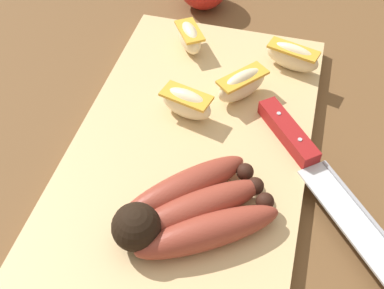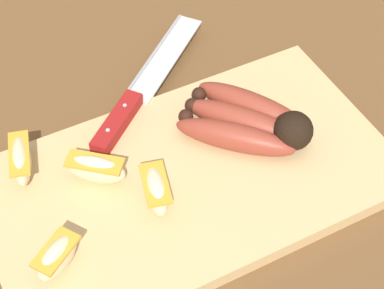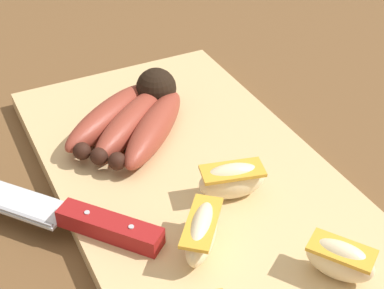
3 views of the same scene
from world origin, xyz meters
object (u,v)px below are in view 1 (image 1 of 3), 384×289
(apple_wedge_far, at_px, (190,37))
(apple_wedge_extra, at_px, (292,57))
(chefs_knife, at_px, (311,163))
(apple_wedge_middle, at_px, (183,102))
(apple_wedge_near, at_px, (242,85))
(banana_bunch, at_px, (188,211))

(apple_wedge_far, xyz_separation_m, apple_wedge_extra, (0.01, 0.14, 0.00))
(chefs_knife, height_order, apple_wedge_extra, apple_wedge_extra)
(apple_wedge_far, relative_size, apple_wedge_extra, 0.82)
(apple_wedge_middle, distance_m, apple_wedge_extra, 0.17)
(apple_wedge_near, xyz_separation_m, apple_wedge_extra, (-0.07, 0.05, -0.00))
(apple_wedge_near, distance_m, apple_wedge_extra, 0.09)
(banana_bunch, height_order, apple_wedge_far, banana_bunch)
(apple_wedge_extra, bearing_deg, apple_wedge_middle, -43.94)
(banana_bunch, distance_m, apple_wedge_far, 0.28)
(apple_wedge_near, height_order, apple_wedge_far, apple_wedge_near)
(apple_wedge_extra, bearing_deg, chefs_knife, 15.10)
(apple_wedge_near, distance_m, apple_wedge_middle, 0.08)
(banana_bunch, xyz_separation_m, apple_wedge_extra, (-0.26, 0.07, 0.00))
(apple_wedge_middle, bearing_deg, apple_wedge_near, 127.88)
(banana_bunch, height_order, apple_wedge_middle, banana_bunch)
(banana_bunch, xyz_separation_m, apple_wedge_middle, (-0.14, -0.05, 0.00))
(banana_bunch, distance_m, apple_wedge_middle, 0.15)
(banana_bunch, xyz_separation_m, chefs_knife, (-0.10, 0.11, -0.01))
(apple_wedge_near, xyz_separation_m, apple_wedge_middle, (0.05, -0.06, -0.00))
(banana_bunch, relative_size, apple_wedge_near, 2.44)
(apple_wedge_middle, xyz_separation_m, apple_wedge_extra, (-0.12, 0.12, -0.00))
(banana_bunch, distance_m, chefs_knife, 0.15)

